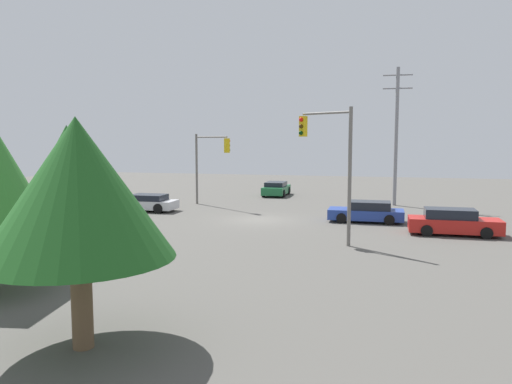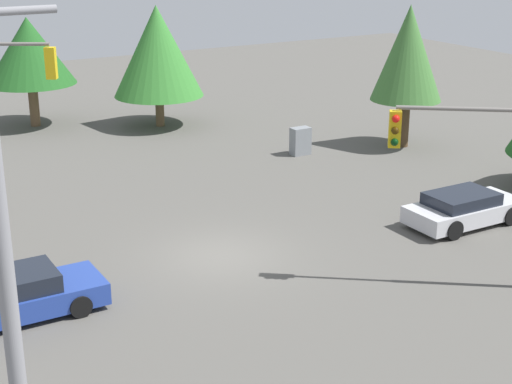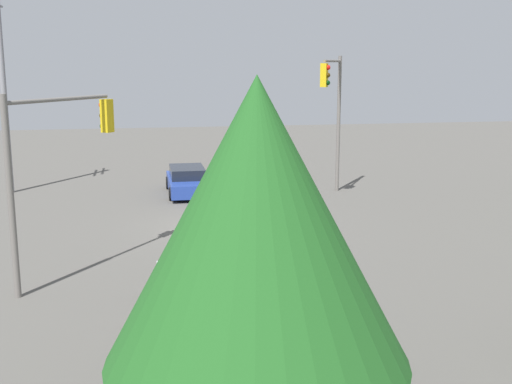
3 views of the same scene
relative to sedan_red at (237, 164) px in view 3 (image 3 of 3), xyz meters
name	(u,v)px [view 3 (image 3 of 3)]	position (x,y,z in m)	size (l,w,h in m)	color
ground_plane	(223,226)	(-11.40, 2.34, -0.68)	(80.00, 80.00, 0.00)	#54514C
sedan_red	(237,164)	(0.00, 0.00, 0.00)	(4.75, 1.87, 1.42)	red
sedan_blue	(188,181)	(-4.65, 3.21, -0.05)	(4.60, 1.98, 1.30)	#233D93
sedan_silver	(196,291)	(-20.17, 4.21, -0.08)	(4.37, 2.00, 1.21)	silver
traffic_signal_main	(56,150)	(-16.67, 7.90, 3.19)	(3.62, 2.77, 5.57)	slate
traffic_signal_cross	(334,102)	(-6.29, -3.69, 3.83)	(2.81, 1.83, 6.68)	slate
utility_pole_tall	(3,78)	(-2.78, 11.85, 4.94)	(2.20, 0.28, 10.64)	gray
tree_far	(257,224)	(-26.20, 3.75, 3.19)	(4.99, 4.99, 6.20)	brown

